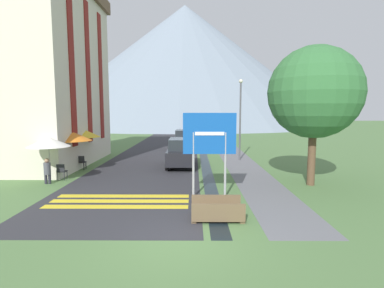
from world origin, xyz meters
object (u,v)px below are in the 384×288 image
Objects in this scene: person_seated_far at (55,165)px; streetlamp at (240,113)px; road_sign at (210,141)px; parked_car_far at (184,140)px; parked_car_near at (181,153)px; tree_by_path at (315,93)px; cafe_chair_far_left at (81,161)px; cafe_umbrella_middle_orange at (72,136)px; cafe_chair_far_right at (82,161)px; hotel_building at (43,66)px; footbridge at (217,212)px; cafe_umbrella_front_white at (49,142)px; person_seated_near at (47,170)px; cafe_chair_near_left at (62,170)px; cafe_umbrella_rear_yellow at (82,133)px.

streetlamp reaches higher than person_seated_far.
road_sign is 15.63m from parked_car_far.
parked_car_near is 0.60× the size of tree_by_path.
parked_car_near is 4.62× the size of cafe_chair_far_left.
road_sign reaches higher than cafe_umbrella_middle_orange.
person_seated_far reaches higher than cafe_chair_far_right.
hotel_building reaches higher than road_sign.
cafe_chair_far_right is 0.13× the size of tree_by_path.
parked_car_far reaches higher than footbridge.
road_sign reaches higher than cafe_umbrella_front_white.
hotel_building is 10.63m from parked_car_near.
person_seated_near is 13.00m from streetlamp.
cafe_chair_near_left is 0.35× the size of cafe_umbrella_rear_yellow.
cafe_chair_near_left is at bearing -84.03° from cafe_umbrella_rear_yellow.
footbridge is 9.34m from cafe_umbrella_front_white.
cafe_umbrella_front_white reaches higher than cafe_chair_near_left.
cafe_umbrella_front_white is (-7.68, 2.34, -0.29)m from road_sign.
cafe_umbrella_front_white is at bearing -85.83° from cafe_chair_near_left.
parked_car_near is 1.71× the size of cafe_umbrella_front_white.
parked_car_near is 7.76m from person_seated_near.
tree_by_path is at bearing -35.79° from parked_car_near.
tree_by_path is at bearing 21.89° from cafe_chair_near_left.
cafe_umbrella_rear_yellow is at bearing -167.40° from streetlamp.
cafe_umbrella_rear_yellow is at bearing -15.59° from hotel_building.
cafe_umbrella_middle_orange is at bearing -116.09° from cafe_chair_far_right.
road_sign is at bearing -16.95° from cafe_umbrella_front_white.
cafe_umbrella_rear_yellow is 3.76m from person_seated_far.
cafe_umbrella_front_white is at bearing 178.97° from tree_by_path.
cafe_umbrella_rear_yellow is (-0.44, 1.36, 1.63)m from cafe_chair_far_right.
footbridge is at bearing -80.12° from parked_car_near.
cafe_chair_far_right is at bearing 76.90° from cafe_umbrella_middle_orange.
cafe_umbrella_front_white is 12.66m from streetlamp.
road_sign is 9.57m from cafe_chair_far_right.
cafe_umbrella_front_white is at bearing -88.01° from cafe_umbrella_rear_yellow.
cafe_chair_far_right is at bearing 142.12° from road_sign.
hotel_building reaches higher than parked_car_near.
streetlamp is (2.69, 9.48, 1.03)m from road_sign.
tree_by_path is at bearing -63.82° from parked_car_far.
person_seated_near is 1.04× the size of person_seated_far.
person_seated_near is (0.07, -4.86, -1.45)m from cafe_umbrella_rear_yellow.
streetlamp is (10.37, 7.14, 1.33)m from cafe_umbrella_front_white.
cafe_umbrella_rear_yellow reaches higher than person_seated_near.
cafe_chair_far_right is 3.53m from person_seated_near.
cafe_umbrella_middle_orange is (-6.14, -1.80, 1.20)m from parked_car_near.
tree_by_path reaches higher than footbridge.
streetlamp is at bearing 46.78° from cafe_chair_far_left.
cafe_umbrella_middle_orange reaches higher than person_seated_far.
parked_car_near reaches higher than footbridge.
hotel_building is 5.96m from cafe_umbrella_middle_orange.
footbridge is 10.23m from person_seated_far.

